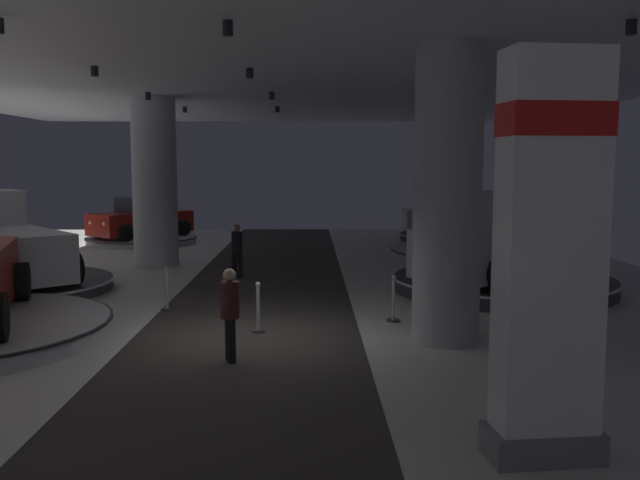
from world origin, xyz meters
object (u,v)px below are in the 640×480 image
Objects in this scene: display_car_deep_right at (453,216)px; visitor_walking_far at (230,309)px; display_car_deep_left at (142,219)px; pickup_truck_mid_right at (497,242)px; display_platform_mid_left at (3,285)px; display_platform_far_right at (473,253)px; brand_sign_pylon at (549,254)px; visitor_walking_near at (237,247)px; display_car_far_right at (473,228)px; column_right at (448,195)px; display_platform_deep_right at (452,237)px; display_platform_deep_left at (142,240)px; display_platform_mid_right at (503,283)px; column_left at (155,182)px.

visitor_walking_far is at bearing -112.60° from display_car_deep_right.
display_car_deep_left is 1.02× the size of display_car_deep_right.
pickup_truck_mid_right is at bearing -43.41° from display_car_deep_left.
display_platform_far_right reaches higher than display_platform_mid_left.
visitor_walking_near is at bearing 110.99° from brand_sign_pylon.
brand_sign_pylon is 1.03× the size of display_car_far_right.
column_right is 1.24× the size of display_car_far_right.
visitor_walking_far is at bearing -135.17° from pickup_truck_mid_right.
display_platform_deep_right is (0.44, 5.70, -0.92)m from display_car_far_right.
pickup_truck_mid_right is (11.97, -11.29, 1.16)m from display_platform_deep_left.
display_car_far_right is (13.86, 6.20, 0.93)m from display_platform_mid_left.
brand_sign_pylon is 10.30m from pickup_truck_mid_right.
display_platform_mid_right is at bearing -95.56° from display_platform_deep_right.
display_car_deep_left is at bearing 114.54° from brand_sign_pylon.
pickup_truck_mid_right is at bearing 64.70° from column_right.
display_platform_deep_right is (3.63, 22.19, -2.17)m from brand_sign_pylon.
display_platform_mid_left is 3.57× the size of visitor_walking_near.
brand_sign_pylon is 22.53m from display_car_deep_right.
column_right reaches higher than display_platform_deep_right.
column_right is at bearing -102.28° from display_platform_deep_right.
column_left reaches higher than display_platform_mid_right.
display_platform_mid_left is at bearing -94.89° from display_car_deep_left.
column_left reaches higher than display_car_far_right.
display_car_far_right is (0.97, 6.48, -0.22)m from pickup_truck_mid_right.
pickup_truck_mid_right is 7.39m from visitor_walking_near.
column_left is 11.96m from visitor_walking_far.
visitor_walking_far is at bearing -71.75° from display_car_deep_left.
visitor_walking_far is (5.76, -17.47, -0.13)m from display_car_deep_left.
display_platform_deep_left is at bearing -176.16° from display_car_deep_right.
display_platform_mid_right is at bearing -16.80° from visitor_walking_near.
visitor_walking_far is (-7.16, -12.64, -0.19)m from display_car_far_right.
display_platform_deep_left is 0.81× the size of display_platform_mid_left.
column_left is 12.52m from column_right.
display_platform_deep_left is at bearing 120.90° from column_right.
pickup_truck_mid_right is at bearing -98.60° from display_platform_far_right.
column_left reaches higher than pickup_truck_mid_right.
display_car_far_right is at bearing -20.36° from display_platform_deep_left.
display_platform_mid_left is 18.61m from display_platform_deep_right.
display_platform_mid_left is at bearing 136.15° from visitor_walking_far.
display_platform_deep_right is (13.38, 0.90, 0.02)m from display_platform_deep_left.
display_platform_far_right is 14.58m from visitor_walking_far.
column_right is 1.21× the size of brand_sign_pylon.
display_car_deep_left reaches higher than display_platform_deep_left.
visitor_walking_near is (-4.76, 12.40, -1.43)m from brand_sign_pylon.
display_car_deep_left reaches higher than visitor_walking_near.
visitor_walking_near is (-4.68, 7.26, -1.84)m from column_right.
visitor_walking_near is (4.97, -8.92, -0.13)m from display_car_deep_left.
display_platform_mid_right is 1.03× the size of display_platform_mid_left.
display_platform_deep_right is at bearing 32.18° from column_left.
display_platform_far_right is (13.88, 6.23, 0.01)m from display_platform_mid_left.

